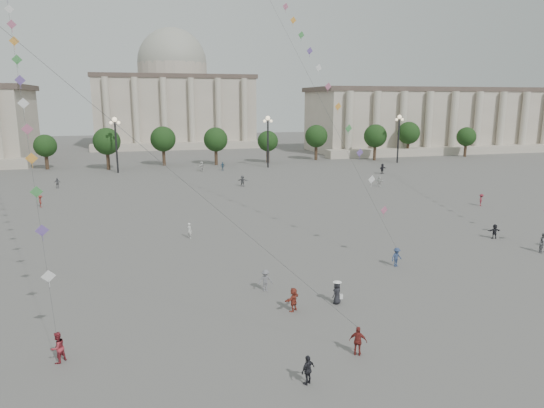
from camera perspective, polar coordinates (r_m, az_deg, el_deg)
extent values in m
plane|color=#5A5855|center=(32.34, 4.62, -13.07)|extent=(360.00, 360.00, 0.00)
cube|color=#ABA18F|center=(149.20, 20.16, 9.16)|extent=(80.00, 22.00, 16.00)
cube|color=#4F413A|center=(149.12, 20.40, 12.45)|extent=(81.60, 22.44, 1.20)
cube|color=#ABA18F|center=(139.19, 23.00, 5.89)|extent=(84.00, 4.00, 2.00)
cube|color=#ABA18F|center=(157.91, -11.40, 10.50)|extent=(46.00, 30.00, 20.00)
cube|color=#4F413A|center=(158.02, -11.56, 14.34)|extent=(46.92, 30.60, 1.20)
cube|color=#ABA18F|center=(141.48, -10.81, 6.71)|extent=(48.30, 4.00, 2.00)
cylinder|color=#ABA18F|center=(158.11, -11.59, 15.03)|extent=(21.00, 21.00, 5.00)
sphere|color=#9C9B8D|center=(158.27, -11.63, 15.93)|extent=(21.00, 21.00, 21.00)
cylinder|color=#392A1C|center=(108.12, -25.50, 4.56)|extent=(0.70, 0.70, 3.52)
sphere|color=black|center=(107.77, -25.68, 6.49)|extent=(5.12, 5.12, 5.12)
cylinder|color=#392A1C|center=(106.54, -19.14, 4.97)|extent=(0.70, 0.70, 3.52)
sphere|color=black|center=(106.19, -19.28, 6.94)|extent=(5.12, 5.12, 5.12)
cylinder|color=#392A1C|center=(106.30, -12.66, 5.33)|extent=(0.70, 0.70, 3.52)
sphere|color=black|center=(105.95, -12.75, 7.30)|extent=(5.12, 5.12, 5.12)
cylinder|color=#392A1C|center=(107.42, -6.23, 5.62)|extent=(0.70, 0.70, 3.52)
sphere|color=black|center=(107.07, -6.27, 7.57)|extent=(5.12, 5.12, 5.12)
cylinder|color=#392A1C|center=(109.84, 0.00, 5.83)|extent=(0.70, 0.70, 3.52)
sphere|color=black|center=(109.50, 0.00, 7.74)|extent=(5.12, 5.12, 5.12)
cylinder|color=#392A1C|center=(113.48, 5.90, 5.97)|extent=(0.70, 0.70, 3.52)
sphere|color=black|center=(113.15, 5.94, 7.82)|extent=(5.12, 5.12, 5.12)
cylinder|color=#392A1C|center=(118.24, 11.38, 6.04)|extent=(0.70, 0.70, 3.52)
sphere|color=black|center=(117.92, 11.46, 7.82)|extent=(5.12, 5.12, 5.12)
cylinder|color=#392A1C|center=(123.97, 16.40, 6.06)|extent=(0.70, 0.70, 3.52)
sphere|color=black|center=(123.67, 16.50, 7.75)|extent=(5.12, 5.12, 5.12)
cylinder|color=#392A1C|center=(130.56, 20.94, 6.03)|extent=(0.70, 0.70, 3.52)
sphere|color=black|center=(130.28, 21.07, 7.64)|extent=(5.12, 5.12, 5.12)
cylinder|color=#262628|center=(98.08, -17.84, 6.41)|extent=(0.36, 0.36, 10.00)
sphere|color=#FFE5B2|center=(97.75, -18.03, 9.44)|extent=(0.90, 0.90, 0.90)
sphere|color=#FFE5B2|center=(97.82, -18.43, 9.06)|extent=(0.60, 0.60, 0.60)
sphere|color=#FFE5B2|center=(97.74, -17.60, 9.11)|extent=(0.60, 0.60, 0.60)
cylinder|color=#262628|center=(101.06, -0.49, 7.13)|extent=(0.36, 0.36, 10.00)
sphere|color=#FFE5B2|center=(100.75, -0.49, 10.08)|extent=(0.90, 0.90, 0.90)
sphere|color=#FFE5B2|center=(100.60, -0.88, 9.73)|extent=(0.60, 0.60, 0.60)
sphere|color=#FFE5B2|center=(100.95, -0.10, 9.74)|extent=(0.60, 0.60, 0.60)
cylinder|color=#262628|center=(112.29, 14.64, 7.24)|extent=(0.36, 0.36, 10.00)
sphere|color=#FFE5B2|center=(112.00, 14.78, 9.89)|extent=(0.90, 0.90, 0.90)
sphere|color=#FFE5B2|center=(111.68, 14.45, 9.59)|extent=(0.60, 0.60, 0.60)
sphere|color=#FFE5B2|center=(112.37, 15.08, 9.57)|extent=(0.60, 0.60, 0.60)
imported|color=#345976|center=(97.58, -5.84, 4.44)|extent=(1.07, 0.72, 1.70)
imported|color=black|center=(54.06, 24.71, -2.94)|extent=(1.42, 0.60, 1.48)
imported|color=silver|center=(97.01, -8.29, 4.40)|extent=(1.71, 1.64, 1.94)
imported|color=slate|center=(35.93, -0.78, -8.97)|extent=(1.08, 0.65, 1.63)
imported|color=silver|center=(80.76, 12.51, 2.59)|extent=(1.44, 1.36, 1.62)
imported|color=maroon|center=(69.99, 23.40, 0.44)|extent=(1.13, 1.18, 1.61)
imported|color=black|center=(95.09, 12.86, 4.07)|extent=(1.88, 1.26, 1.94)
imported|color=slate|center=(79.06, -3.49, 2.73)|extent=(1.73, 1.30, 1.82)
imported|color=silver|center=(49.93, -9.69, -3.09)|extent=(0.66, 0.70, 1.60)
imported|color=slate|center=(84.49, -23.94, 2.26)|extent=(0.98, 0.42, 1.67)
imported|color=maroon|center=(70.32, -25.56, 0.29)|extent=(0.76, 1.11, 1.59)
imported|color=maroon|center=(27.94, 10.10, -15.59)|extent=(1.05, 0.84, 1.67)
imported|color=#9A392A|center=(32.76, 2.54, -11.15)|extent=(1.46, 1.33, 1.62)
imported|color=black|center=(25.21, 4.25, -18.88)|extent=(0.96, 0.78, 1.53)
imported|color=maroon|center=(29.18, -23.90, -15.18)|extent=(1.04, 1.06, 1.72)
imported|color=navy|center=(42.32, 14.45, -6.07)|extent=(1.18, 0.87, 1.64)
imported|color=slate|center=(51.13, 29.34, -3.99)|extent=(1.14, 1.07, 1.87)
imported|color=black|center=(34.11, 7.66, -10.31)|extent=(0.92, 0.85, 1.58)
cone|color=white|center=(33.81, 7.70, -9.01)|extent=(0.52, 0.52, 0.14)
cylinder|color=white|center=(33.83, 7.70, -9.10)|extent=(0.60, 0.60, 0.02)
cube|color=white|center=(34.17, 8.14, -10.72)|extent=(0.22, 0.10, 0.35)
cylinder|color=#3F3F3F|center=(26.32, -11.84, 3.92)|extent=(0.02, 0.02, 26.52)
cylinder|color=#3F3F3F|center=(51.39, -28.29, 17.33)|extent=(0.02, 0.02, 61.57)
cube|color=white|center=(30.03, -24.81, -7.72)|extent=(0.76, 0.25, 0.76)
cube|color=#7053A6|center=(31.61, -25.44, -2.83)|extent=(0.76, 0.25, 0.76)
cube|color=#45964C|center=(33.44, -25.98, 1.30)|extent=(0.76, 0.25, 0.76)
cube|color=#F2A039|center=(35.43, -26.44, 4.83)|extent=(0.76, 0.25, 0.76)
cube|color=#BF6586|center=(37.54, -26.85, 7.87)|extent=(0.76, 0.25, 0.76)
cube|color=white|center=(39.75, -27.21, 10.50)|extent=(0.76, 0.25, 0.76)
cube|color=#7053A6|center=(42.04, -27.53, 12.79)|extent=(0.76, 0.25, 0.76)
cube|color=#45964C|center=(44.38, -27.82, 14.80)|extent=(0.76, 0.25, 0.76)
cube|color=#F2A039|center=(46.77, -28.07, 16.56)|extent=(0.76, 0.25, 0.76)
cube|color=#BF6586|center=(49.20, -28.31, 18.12)|extent=(0.76, 0.25, 0.76)
cube|color=white|center=(51.66, -28.52, 19.51)|extent=(0.76, 0.25, 0.76)
cylinder|color=#3F3F3F|center=(62.65, 0.34, 21.88)|extent=(0.02, 0.02, 67.76)
cube|color=#BF6586|center=(42.88, 13.06, -0.70)|extent=(0.76, 0.25, 0.76)
cube|color=white|center=(44.02, 11.65, 2.85)|extent=(0.76, 0.25, 0.76)
cube|color=#7053A6|center=(45.36, 10.30, 5.97)|extent=(0.76, 0.25, 0.76)
cube|color=#45964C|center=(46.85, 9.01, 8.78)|extent=(0.76, 0.25, 0.76)
cube|color=#F2A039|center=(48.47, 7.78, 11.30)|extent=(0.76, 0.25, 0.76)
cube|color=#BF6586|center=(50.20, 6.62, 13.58)|extent=(0.76, 0.25, 0.76)
cube|color=white|center=(52.02, 5.51, 15.65)|extent=(0.76, 0.25, 0.76)
cube|color=#7053A6|center=(53.91, 4.46, 17.53)|extent=(0.76, 0.25, 0.76)
cube|color=#45964C|center=(55.87, 3.46, 19.24)|extent=(0.76, 0.25, 0.76)
cube|color=#F2A039|center=(57.89, 2.51, 20.80)|extent=(0.76, 0.25, 0.76)
cube|color=#BF6586|center=(59.95, 1.61, 22.22)|extent=(0.76, 0.25, 0.76)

